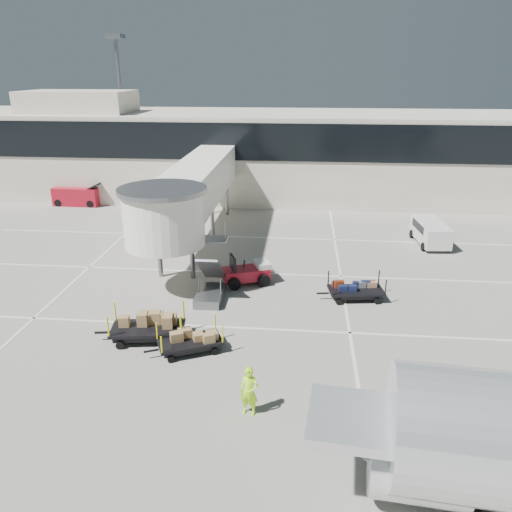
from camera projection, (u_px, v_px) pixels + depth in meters
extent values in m
plane|color=gray|center=(221.00, 349.00, 22.78)|extent=(140.00, 140.00, 0.00)
cube|color=silver|center=(227.00, 327.00, 24.64)|extent=(40.00, 0.15, 0.02)
cube|color=silver|center=(244.00, 273.00, 31.15)|extent=(40.00, 0.15, 0.02)
cube|color=silver|center=(255.00, 237.00, 37.67)|extent=(40.00, 0.15, 0.02)
cube|color=silver|center=(340.00, 270.00, 31.55)|extent=(0.15, 30.00, 0.02)
cube|color=silver|center=(96.00, 262.00, 32.97)|extent=(0.15, 30.00, 0.02)
cube|color=beige|center=(268.00, 154.00, 49.29)|extent=(64.00, 12.00, 8.00)
cube|color=black|center=(264.00, 142.00, 42.95)|extent=(64.00, 0.12, 3.20)
cube|color=beige|center=(78.00, 102.00, 47.26)|extent=(10.00, 6.00, 2.00)
cylinder|color=slate|center=(122.00, 113.00, 53.20)|extent=(0.36, 0.36, 15.00)
cube|color=slate|center=(115.00, 36.00, 50.54)|extent=(1.60, 1.60, 0.40)
cube|color=white|center=(198.00, 183.00, 35.58)|extent=(3.00, 18.00, 2.80)
cylinder|color=white|center=(164.00, 219.00, 27.20)|extent=(4.40, 4.40, 3.00)
cylinder|color=slate|center=(162.00, 190.00, 26.63)|extent=(4.80, 4.80, 0.25)
cylinder|color=slate|center=(160.00, 254.00, 30.16)|extent=(0.28, 0.28, 2.90)
cylinder|color=slate|center=(192.00, 255.00, 29.98)|extent=(0.28, 0.28, 2.90)
cylinder|color=slate|center=(186.00, 221.00, 36.67)|extent=(0.28, 0.28, 2.90)
cylinder|color=slate|center=(213.00, 222.00, 36.50)|extent=(0.28, 0.28, 2.90)
cylinder|color=slate|center=(204.00, 198.00, 43.19)|extent=(0.28, 0.28, 2.90)
cylinder|color=slate|center=(227.00, 198.00, 43.01)|extent=(0.28, 0.28, 2.90)
cube|color=slate|center=(210.00, 296.00, 27.47)|extent=(1.40, 2.60, 0.50)
cube|color=slate|center=(211.00, 269.00, 27.55)|extent=(1.20, 2.60, 2.06)
cube|color=slate|center=(215.00, 239.00, 28.41)|extent=(1.40, 1.20, 0.12)
cube|color=maroon|center=(246.00, 274.00, 29.48)|extent=(2.99, 2.21, 0.68)
cube|color=silver|center=(262.00, 265.00, 29.58)|extent=(1.19, 1.44, 0.39)
cube|color=black|center=(233.00, 264.00, 29.03)|extent=(0.54, 1.10, 1.01)
cylinder|color=black|center=(234.00, 284.00, 28.68)|extent=(0.77, 0.53, 0.72)
cylinder|color=black|center=(228.00, 275.00, 29.99)|extent=(0.77, 0.53, 0.72)
cylinder|color=black|center=(264.00, 281.00, 29.15)|extent=(0.77, 0.53, 0.72)
cylinder|color=black|center=(257.00, 271.00, 30.46)|extent=(0.77, 0.53, 0.72)
cube|color=black|center=(356.00, 290.00, 27.45)|extent=(3.15, 1.89, 0.12)
cube|color=black|center=(356.00, 293.00, 27.51)|extent=(2.83, 1.63, 0.25)
cube|color=black|center=(323.00, 293.00, 27.42)|extent=(0.70, 0.18, 0.08)
cylinder|color=black|center=(339.00, 302.00, 26.91)|extent=(0.35, 0.18, 0.34)
cylinder|color=black|center=(334.00, 292.00, 28.16)|extent=(0.35, 0.18, 0.34)
cylinder|color=black|center=(377.00, 301.00, 27.00)|extent=(0.35, 0.18, 0.34)
cylinder|color=black|center=(371.00, 291.00, 28.25)|extent=(0.35, 0.18, 0.34)
cylinder|color=black|center=(333.00, 288.00, 26.60)|extent=(0.07, 0.07, 0.89)
cylinder|color=black|center=(328.00, 278.00, 27.85)|extent=(0.07, 0.07, 0.89)
cylinder|color=black|center=(386.00, 287.00, 26.72)|extent=(0.07, 0.07, 0.89)
cylinder|color=black|center=(379.00, 277.00, 27.97)|extent=(0.07, 0.07, 0.89)
cube|color=#111937|center=(365.00, 283.00, 27.85)|extent=(0.48, 0.39, 0.31)
cube|color=#111937|center=(360.00, 289.00, 27.14)|extent=(0.56, 0.38, 0.28)
cube|color=#545459|center=(351.00, 286.00, 27.45)|extent=(0.48, 0.40, 0.27)
cube|color=#111937|center=(345.00, 284.00, 27.67)|extent=(0.56, 0.38, 0.33)
cube|color=#111937|center=(366.00, 285.00, 27.45)|extent=(0.56, 0.39, 0.43)
cube|color=#111937|center=(339.00, 290.00, 26.91)|extent=(0.40, 0.31, 0.38)
cube|color=#111937|center=(370.00, 287.00, 27.29)|extent=(0.46, 0.34, 0.38)
cube|color=#545459|center=(341.00, 284.00, 27.66)|extent=(0.54, 0.41, 0.40)
cube|color=#111937|center=(367.00, 287.00, 27.20)|extent=(0.49, 0.33, 0.37)
cube|color=black|center=(190.00, 341.00, 22.37)|extent=(3.14, 2.45, 0.11)
cube|color=black|center=(190.00, 345.00, 22.43)|extent=(2.80, 2.14, 0.23)
cube|color=black|center=(151.00, 351.00, 21.89)|extent=(0.63, 0.34, 0.08)
cylinder|color=black|center=(171.00, 359.00, 21.64)|extent=(0.34, 0.25, 0.32)
cylinder|color=black|center=(166.00, 345.00, 22.76)|extent=(0.34, 0.25, 0.32)
cylinder|color=black|center=(215.00, 351.00, 22.24)|extent=(0.34, 0.25, 0.32)
cylinder|color=black|center=(208.00, 338.00, 23.36)|extent=(0.34, 0.25, 0.32)
cylinder|color=yellow|center=(161.00, 345.00, 21.25)|extent=(0.07, 0.07, 0.84)
cylinder|color=yellow|center=(157.00, 331.00, 22.37)|extent=(0.07, 0.07, 0.84)
cylinder|color=yellow|center=(223.00, 335.00, 22.08)|extent=(0.07, 0.07, 0.84)
cylinder|color=yellow|center=(215.00, 322.00, 23.20)|extent=(0.07, 0.07, 0.84)
cube|color=#9F7A4C|center=(191.00, 334.00, 22.52)|extent=(0.71, 0.66, 0.34)
cube|color=#9F7A4C|center=(207.00, 330.00, 22.76)|extent=(0.59, 0.55, 0.45)
cube|color=#9F7A4C|center=(208.00, 338.00, 22.13)|extent=(0.72, 0.66, 0.42)
cube|color=#9F7A4C|center=(172.00, 342.00, 21.84)|extent=(0.76, 0.70, 0.38)
cube|color=#9F7A4C|center=(207.00, 329.00, 22.94)|extent=(0.67, 0.55, 0.35)
cube|color=black|center=(148.00, 328.00, 23.29)|extent=(3.59, 2.17, 0.14)
cube|color=black|center=(148.00, 332.00, 23.36)|extent=(3.22, 1.87, 0.28)
cube|color=black|center=(103.00, 333.00, 23.25)|extent=(0.79, 0.20, 0.09)
cylinder|color=black|center=(120.00, 345.00, 22.68)|extent=(0.40, 0.21, 0.38)
cylinder|color=black|center=(126.00, 329.00, 24.10)|extent=(0.40, 0.21, 0.38)
cylinder|color=black|center=(172.00, 344.00, 22.79)|extent=(0.40, 0.21, 0.38)
cylinder|color=black|center=(176.00, 328.00, 24.21)|extent=(0.40, 0.21, 0.38)
cylinder|color=yellow|center=(108.00, 327.00, 22.32)|extent=(0.08, 0.08, 1.01)
cylinder|color=yellow|center=(115.00, 312.00, 23.74)|extent=(0.08, 0.08, 1.01)
cylinder|color=yellow|center=(181.00, 326.00, 22.48)|extent=(0.08, 0.08, 1.01)
cylinder|color=yellow|center=(184.00, 310.00, 23.90)|extent=(0.08, 0.08, 1.01)
cube|color=#9F7A4C|center=(132.00, 326.00, 22.72)|extent=(0.60, 0.51, 0.59)
cube|color=#9F7A4C|center=(136.00, 324.00, 22.92)|extent=(0.65, 0.55, 0.59)
cube|color=#9F7A4C|center=(123.00, 320.00, 23.44)|extent=(0.64, 0.59, 0.45)
cube|color=#9F7A4C|center=(129.00, 326.00, 22.71)|extent=(0.73, 0.66, 0.59)
cube|color=#9F7A4C|center=(161.00, 324.00, 22.88)|extent=(0.54, 0.60, 0.61)
cube|color=#9F7A4C|center=(130.00, 321.00, 23.20)|extent=(0.76, 0.58, 0.57)
cube|color=#9F7A4C|center=(124.00, 327.00, 22.87)|extent=(0.72, 0.67, 0.42)
imported|color=#A0F219|center=(249.00, 391.00, 18.16)|extent=(0.79, 0.61, 1.95)
cube|color=silver|center=(430.00, 232.00, 35.93)|extent=(2.12, 4.45, 1.39)
cube|color=silver|center=(422.00, 227.00, 37.83)|extent=(1.70, 0.64, 0.81)
cube|color=black|center=(430.00, 226.00, 35.97)|extent=(2.00, 2.84, 0.56)
cylinder|color=black|center=(423.00, 247.00, 34.81)|extent=(0.27, 0.63, 0.61)
cylinder|color=black|center=(448.00, 247.00, 34.80)|extent=(0.27, 0.63, 0.61)
cylinder|color=black|center=(412.00, 234.00, 37.50)|extent=(0.27, 0.63, 0.61)
cylinder|color=black|center=(435.00, 234.00, 37.49)|extent=(0.27, 0.63, 0.61)
cube|color=maroon|center=(78.00, 196.00, 46.37)|extent=(4.27, 1.89, 1.67)
cube|color=black|center=(96.00, 185.00, 45.78)|extent=(1.10, 1.58, 0.59)
cylinder|color=black|center=(58.00, 203.00, 46.00)|extent=(0.67, 0.30, 0.67)
cylinder|color=black|center=(66.00, 199.00, 47.45)|extent=(0.67, 0.30, 0.67)
cylinder|color=black|center=(91.00, 204.00, 45.65)|extent=(0.67, 0.30, 0.67)
cylinder|color=black|center=(98.00, 200.00, 47.09)|extent=(0.67, 0.30, 0.67)
cube|color=silver|center=(476.00, 435.00, 13.48)|extent=(9.29, 3.43, 0.32)
cylinder|color=silver|center=(418.00, 466.00, 14.19)|extent=(2.92, 2.35, 2.09)
cube|color=silver|center=(421.00, 443.00, 13.91)|extent=(0.75, 0.30, 1.00)
cylinder|color=slate|center=(492.00, 505.00, 13.74)|extent=(0.25, 0.25, 1.45)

